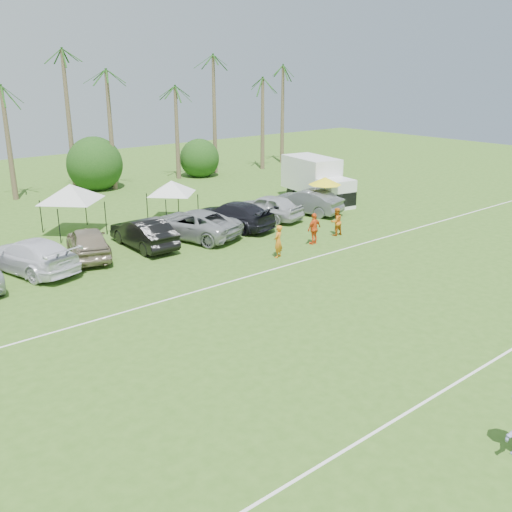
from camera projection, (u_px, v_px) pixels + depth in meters
ground at (489, 430)px, 16.06m from camera, size 120.00×120.00×0.00m
field_lines at (295, 333)px, 21.91m from camera, size 80.00×12.10×0.01m
palm_tree_5 at (12, 87)px, 41.19m from camera, size 2.40×2.40×9.90m
palm_tree_6 at (65, 74)px, 43.34m from camera, size 2.40×2.40×10.90m
palm_tree_7 at (112, 63)px, 45.50m from camera, size 2.40×2.40×11.90m
palm_tree_8 at (168, 94)px, 49.34m from camera, size 2.40×2.40×8.90m
palm_tree_9 at (215, 83)px, 52.09m from camera, size 2.40×2.40×9.90m
palm_tree_10 at (257, 73)px, 54.85m from camera, size 2.40×2.40×10.90m
palm_tree_11 at (287, 63)px, 57.00m from camera, size 2.40×2.40×11.90m
bush_tree_2 at (93, 167)px, 47.62m from camera, size 4.00×4.00×4.00m
bush_tree_3 at (193, 156)px, 53.68m from camera, size 4.00×4.00×4.00m
sideline_player_a at (278, 241)px, 30.39m from camera, size 0.77×0.65×1.78m
sideline_player_b at (336, 222)px, 34.41m from camera, size 0.89×0.73×1.70m
sideline_player_c at (314, 229)px, 32.68m from camera, size 1.12×0.57×1.84m
box_truck at (317, 179)px, 42.73m from camera, size 3.42×6.68×3.29m
canopy_tent_left at (70, 184)px, 34.05m from camera, size 4.44×4.44×3.59m
canopy_tent_right at (171, 181)px, 37.38m from camera, size 3.81×3.81×3.09m
market_umbrella at (325, 181)px, 39.16m from camera, size 2.29×2.29×2.55m
parked_car_3 at (30, 256)px, 28.25m from camera, size 3.80×6.23×1.69m
parked_car_4 at (88, 242)px, 30.40m from camera, size 3.34×5.31×1.69m
parked_car_5 at (144, 233)px, 32.10m from camera, size 1.84×5.14×1.69m
parked_car_6 at (192, 224)px, 33.91m from camera, size 4.59×6.64×1.69m
parked_car_7 at (232, 215)px, 35.96m from camera, size 3.68×6.21×1.69m
parked_car_8 at (268, 207)px, 38.07m from camera, size 3.09×5.28×1.69m
parked_car_9 at (306, 201)px, 39.66m from camera, size 3.03×5.40×1.69m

